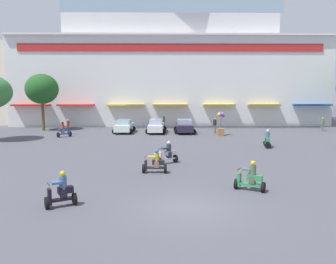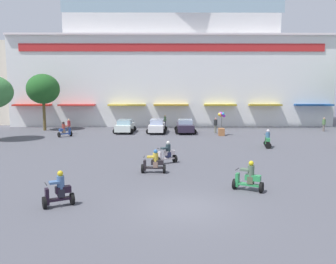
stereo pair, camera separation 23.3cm
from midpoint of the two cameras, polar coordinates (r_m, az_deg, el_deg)
The scene contains 17 objects.
ground_plane at distance 28.07m, azimuth 1.50°, elevation -3.18°, with size 128.00×128.00×0.00m, color #4D4D55.
colonial_building at distance 51.16m, azimuth 0.66°, elevation 12.83°, with size 41.07×17.42×22.59m.
plaza_tree_0 at distance 43.34m, azimuth -19.36°, elevation 6.54°, with size 3.75×3.63×6.54m.
parked_car_0 at distance 39.52m, azimuth -6.80°, elevation 0.96°, with size 2.39×3.98×1.45m.
parked_car_1 at distance 39.20m, azimuth -1.62°, elevation 0.98°, with size 2.34×4.43×1.50m.
parked_car_2 at distance 39.11m, azimuth 2.95°, elevation 0.97°, with size 2.35×4.17×1.48m.
scooter_rider_0 at distance 21.21m, azimuth -1.97°, elevation -5.07°, with size 1.48×0.61×1.43m.
scooter_rider_1 at distance 37.55m, azimuth -16.17°, elevation 0.24°, with size 1.42×1.31×1.56m.
scooter_rider_2 at distance 18.13m, azimuth 13.24°, elevation -7.31°, with size 1.55×1.17×1.53m.
scooter_rider_3 at distance 31.00m, azimuth 15.98°, elevation -1.24°, with size 0.77×1.53×1.56m.
scooter_rider_5 at distance 23.75m, azimuth 0.09°, elevation -3.60°, with size 1.52×1.20×1.51m.
scooter_rider_9 at distance 16.13m, azimuth -16.82°, elevation -9.20°, with size 1.40×1.07×1.57m.
pedestrian_0 at distance 39.47m, azimuth -15.52°, elevation 1.03°, with size 0.40×0.40×1.64m.
pedestrian_1 at distance 43.52m, azimuth -0.33°, elevation 1.89°, with size 0.42×0.42×1.62m.
pedestrian_2 at distance 39.14m, azimuth 7.84°, elevation 1.20°, with size 0.55×0.55×1.69m.
pedestrian_3 at distance 44.20m, azimuth 23.98°, elevation 1.25°, with size 0.50×0.50×1.58m.
balloon_vendor_cart at distance 37.38m, azimuth 8.80°, elevation 1.07°, with size 0.80×0.92×2.49m.
Camera 2 is at (-0.80, -14.57, 5.20)m, focal length 37.79 mm.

